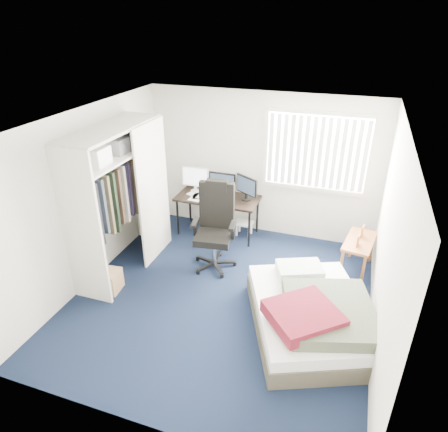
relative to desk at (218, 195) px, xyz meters
name	(u,v)px	position (x,y,z in m)	size (l,w,h in m)	color
ground	(222,297)	(0.67, -1.76, -0.75)	(4.20, 4.20, 0.00)	black
room_shell	(221,201)	(0.67, -1.76, 0.76)	(4.20, 4.20, 4.20)	silver
window_assembly	(316,152)	(1.57, 0.29, 0.85)	(1.72, 0.09, 1.32)	white
closet	(118,187)	(-1.00, -1.49, 0.61)	(0.64, 1.84, 2.22)	beige
desk	(218,195)	(0.00, 0.00, 0.00)	(1.46, 0.67, 1.17)	black
office_chair	(215,235)	(0.29, -0.97, -0.22)	(0.73, 0.73, 1.37)	black
footstool	(244,225)	(0.47, 0.06, -0.55)	(0.31, 0.25, 0.25)	white
nightstand	(359,244)	(2.42, -0.44, -0.27)	(0.51, 0.84, 0.72)	brown
bed	(312,314)	(1.95, -2.01, -0.48)	(1.96, 2.20, 0.61)	#443F31
pine_box	(105,280)	(-0.98, -2.12, -0.59)	(0.42, 0.31, 0.31)	tan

